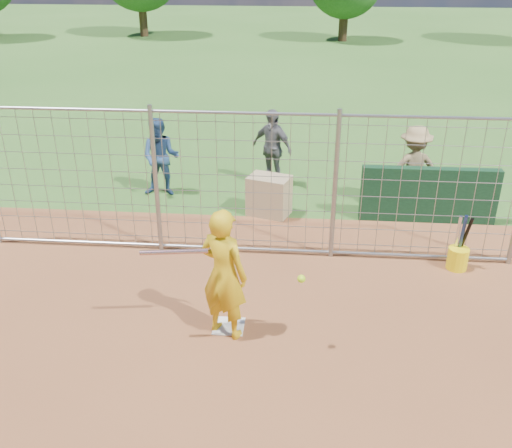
# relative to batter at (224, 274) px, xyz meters

# --- Properties ---
(ground) EXTENTS (100.00, 100.00, 0.00)m
(ground) POSITION_rel_batter_xyz_m (0.03, 0.33, -0.94)
(ground) COLOR #2D591E
(ground) RESTS_ON ground
(home_plate) EXTENTS (0.43, 0.43, 0.02)m
(home_plate) POSITION_rel_batter_xyz_m (0.03, 0.13, -0.93)
(home_plate) COLOR silver
(home_plate) RESTS_ON ground
(dugout_wall) EXTENTS (2.60, 0.20, 1.10)m
(dugout_wall) POSITION_rel_batter_xyz_m (3.43, 3.93, -0.39)
(dugout_wall) COLOR #11381E
(dugout_wall) RESTS_ON ground
(batter) EXTENTS (0.81, 0.69, 1.88)m
(batter) POSITION_rel_batter_xyz_m (0.00, 0.00, 0.00)
(batter) COLOR gold
(batter) RESTS_ON ground
(bystander_a) EXTENTS (0.83, 0.65, 1.68)m
(bystander_a) POSITION_rel_batter_xyz_m (-2.01, 4.82, -0.10)
(bystander_a) COLOR navy
(bystander_a) RESTS_ON ground
(bystander_b) EXTENTS (1.09, 0.91, 1.75)m
(bystander_b) POSITION_rel_batter_xyz_m (0.30, 5.57, -0.07)
(bystander_b) COLOR #5E5E63
(bystander_b) RESTS_ON ground
(bystander_c) EXTENTS (1.19, 0.77, 1.75)m
(bystander_c) POSITION_rel_batter_xyz_m (3.19, 4.50, -0.07)
(bystander_c) COLOR #977D52
(bystander_c) RESTS_ON ground
(equipment_bin) EXTENTS (0.93, 0.77, 0.80)m
(equipment_bin) POSITION_rel_batter_xyz_m (0.35, 3.99, -0.54)
(equipment_bin) COLOR tan
(equipment_bin) RESTS_ON ground
(equipment_in_play) EXTENTS (2.10, 0.25, 0.33)m
(equipment_in_play) POSITION_rel_batter_xyz_m (-0.21, -0.24, 0.37)
(equipment_in_play) COLOR silver
(equipment_in_play) RESTS_ON ground
(bucket_with_bats) EXTENTS (0.34, 0.37, 0.98)m
(bucket_with_bats) POSITION_rel_batter_xyz_m (3.62, 2.09, -0.70)
(bucket_with_bats) COLOR yellow
(bucket_with_bats) RESTS_ON ground
(backstop_fence) EXTENTS (9.08, 0.08, 2.60)m
(backstop_fence) POSITION_rel_batter_xyz_m (0.03, 2.33, 0.32)
(backstop_fence) COLOR gray
(backstop_fence) RESTS_ON ground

